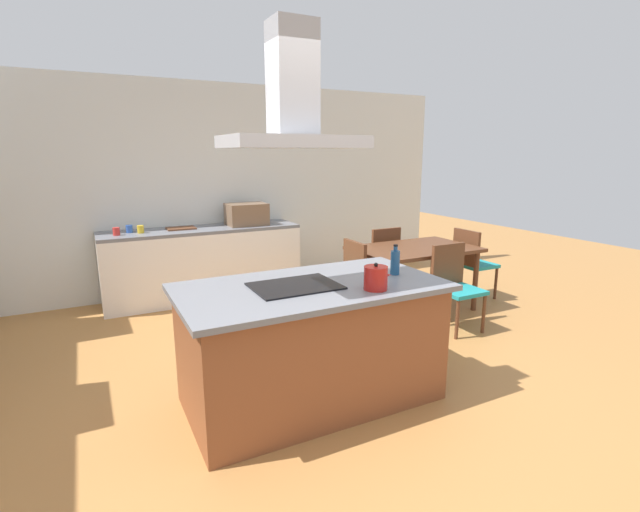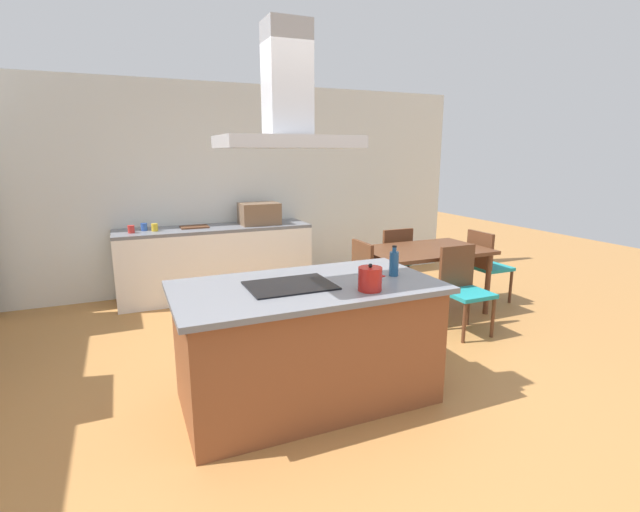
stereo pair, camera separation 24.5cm
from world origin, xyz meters
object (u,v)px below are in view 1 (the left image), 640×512
(cutting_board, at_px, (181,228))
(chair_facing_back_wall, at_px, (381,256))
(chair_at_right_end, at_px, (471,259))
(coffee_mug_yellow, at_px, (141,229))
(dining_table, at_px, (414,254))
(cooktop, at_px, (295,286))
(coffee_mug_blue, at_px, (129,229))
(chair_facing_island, at_px, (454,281))
(range_hood, at_px, (293,108))
(coffee_mug_red, at_px, (116,231))
(chair_at_left_end, at_px, (346,277))
(countertop_microwave, at_px, (247,214))
(tea_kettle, at_px, (376,278))
(olive_oil_bottle, at_px, (395,262))

(cutting_board, relative_size, chair_facing_back_wall, 0.38)
(cutting_board, xyz_separation_m, chair_at_right_end, (3.24, -1.64, -0.40))
(coffee_mug_yellow, distance_m, dining_table, 3.21)
(cooktop, bearing_deg, coffee_mug_blue, 105.57)
(chair_facing_island, xyz_separation_m, range_hood, (-2.10, -0.62, 1.59))
(coffee_mug_yellow, relative_size, chair_at_right_end, 0.10)
(coffee_mug_red, relative_size, chair_at_left_end, 0.10)
(coffee_mug_blue, xyz_separation_m, dining_table, (2.91, -1.65, -0.28))
(countertop_microwave, bearing_deg, tea_kettle, -92.47)
(tea_kettle, distance_m, chair_at_left_end, 1.82)
(cooktop, relative_size, coffee_mug_blue, 6.67)
(chair_facing_island, bearing_deg, chair_at_left_end, 143.99)
(chair_facing_back_wall, relative_size, chair_at_left_end, 1.00)
(coffee_mug_blue, bearing_deg, range_hood, -74.43)
(dining_table, distance_m, chair_facing_island, 0.68)
(olive_oil_bottle, relative_size, chair_at_right_end, 0.26)
(countertop_microwave, height_order, chair_facing_back_wall, countertop_microwave)
(coffee_mug_yellow, relative_size, chair_facing_island, 0.10)
(countertop_microwave, distance_m, coffee_mug_yellow, 1.31)
(range_hood, bearing_deg, coffee_mug_blue, 105.57)
(cooktop, height_order, chair_at_left_end, cooktop)
(tea_kettle, distance_m, coffee_mug_blue, 3.49)
(countertop_microwave, height_order, coffee_mug_yellow, countertop_microwave)
(coffee_mug_blue, distance_m, chair_facing_island, 3.74)
(countertop_microwave, height_order, chair_at_right_end, countertop_microwave)
(cooktop, height_order, olive_oil_bottle, olive_oil_bottle)
(olive_oil_bottle, bearing_deg, coffee_mug_red, 122.09)
(coffee_mug_yellow, xyz_separation_m, cutting_board, (0.48, 0.08, -0.04))
(cooktop, xyz_separation_m, range_hood, (0.00, 0.00, 1.20))
(coffee_mug_yellow, xyz_separation_m, chair_at_left_end, (1.88, -1.56, -0.44))
(dining_table, bearing_deg, coffee_mug_blue, 150.53)
(countertop_microwave, distance_m, chair_at_left_end, 1.77)
(coffee_mug_blue, xyz_separation_m, range_hood, (0.82, -2.94, 1.16))
(olive_oil_bottle, distance_m, cutting_board, 3.16)
(coffee_mug_red, relative_size, coffee_mug_blue, 1.00)
(chair_facing_back_wall, height_order, chair_at_left_end, same)
(coffee_mug_yellow, xyz_separation_m, range_hood, (0.70, -2.85, 1.16))
(chair_facing_back_wall, bearing_deg, coffee_mug_yellow, 162.35)
(chair_facing_back_wall, bearing_deg, olive_oil_bottle, -122.40)
(cutting_board, distance_m, chair_at_right_end, 3.65)
(olive_oil_bottle, bearing_deg, tea_kettle, -143.35)
(range_hood, bearing_deg, olive_oil_bottle, -3.19)
(cutting_board, bearing_deg, chair_facing_island, -44.80)
(olive_oil_bottle, xyz_separation_m, chair_facing_back_wall, (1.27, 2.00, -0.49))
(tea_kettle, bearing_deg, chair_facing_back_wall, 54.33)
(cutting_board, xyz_separation_m, chair_facing_island, (2.32, -2.31, -0.40))
(tea_kettle, relative_size, countertop_microwave, 0.43)
(chair_facing_island, bearing_deg, dining_table, 90.00)
(countertop_microwave, distance_m, range_hood, 3.13)
(tea_kettle, bearing_deg, olive_oil_bottle, 36.65)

